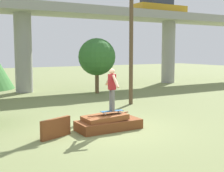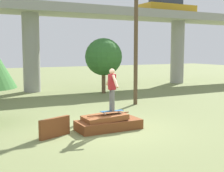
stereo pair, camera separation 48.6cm
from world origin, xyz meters
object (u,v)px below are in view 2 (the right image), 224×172
Objects in this scene: skateboard at (112,111)px; utility_pole at (136,34)px; skater at (112,87)px; tree_mid_back at (104,57)px; car_on_overpass_mid at (167,7)px.

utility_pole is at bearing 49.11° from skateboard.
skater is 9.20m from tree_mid_back.
utility_pole is at bearing 49.11° from skater.
skater is 0.32× the size of car_on_overpass_mid.
car_on_overpass_mid is 11.10m from utility_pole.
tree_mid_back is at bearing 65.77° from skater.
car_on_overpass_mid reaches higher than skateboard.
car_on_overpass_mid is at bearing 46.01° from skateboard.
skater is 5.56m from utility_pole.
car_on_overpass_mid reaches higher than tree_mid_back.
skateboard is at bearing -114.23° from tree_mid_back.
skateboard is 0.18× the size of car_on_overpass_mid.
skateboard is 0.84m from skater.
tree_mid_back is at bearing 85.10° from utility_pole.
skater is at bearing -114.23° from tree_mid_back.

